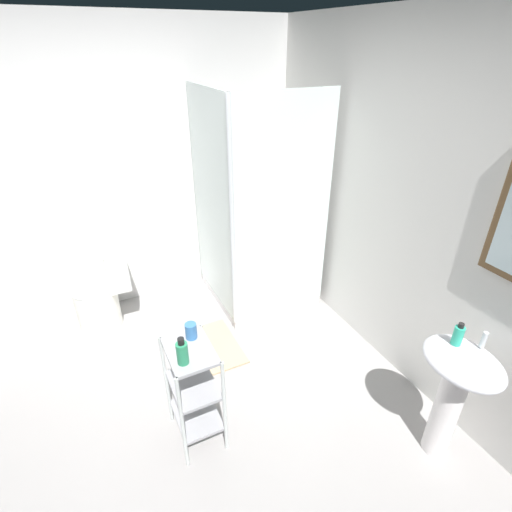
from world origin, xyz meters
TOP-DOWN VIEW (x-y plane):
  - ground_plane at (0.00, 0.00)m, footprint 4.20×4.20m
  - wall_back at (0.01, 1.85)m, footprint 4.20×0.14m
  - wall_left at (-1.85, 0.00)m, footprint 0.10×4.20m
  - shower_stall at (-1.23, 1.18)m, footprint 0.92×0.92m
  - pedestal_sink at (0.74, 1.52)m, footprint 0.46×0.37m
  - sink_faucet at (0.74, 1.64)m, footprint 0.03×0.03m
  - toilet at (-1.48, -0.19)m, footprint 0.37×0.49m
  - storage_cart at (-0.03, 0.19)m, footprint 0.38×0.28m
  - hand_soap_bottle at (0.66, 1.53)m, footprint 0.06×0.06m
  - body_wash_bottle_green at (0.06, 0.13)m, footprint 0.07×0.07m
  - rinse_cup at (-0.12, 0.24)m, footprint 0.07×0.07m
  - bath_mat at (-0.75, 0.58)m, footprint 0.60×0.40m

SIDE VIEW (x-z plane):
  - ground_plane at x=0.00m, z-range -0.02..0.00m
  - bath_mat at x=-0.75m, z-range 0.00..0.02m
  - toilet at x=-1.48m, z-range -0.07..0.69m
  - storage_cart at x=-0.03m, z-range 0.07..0.81m
  - shower_stall at x=-1.23m, z-range -0.54..1.46m
  - pedestal_sink at x=0.74m, z-range 0.17..0.98m
  - rinse_cup at x=-0.12m, z-range 0.74..0.84m
  - body_wash_bottle_green at x=0.06m, z-range 0.73..0.90m
  - sink_faucet at x=0.74m, z-range 0.81..0.91m
  - hand_soap_bottle at x=0.66m, z-range 0.80..0.94m
  - wall_left at x=-1.85m, z-range 0.00..2.50m
  - wall_back at x=0.01m, z-range 0.00..2.50m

